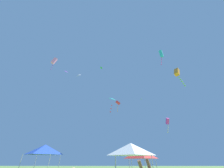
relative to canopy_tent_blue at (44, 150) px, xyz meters
The scene contains 13 objects.
canopy_tent_blue is the anchor object (origin of this frame).
canopy_tent_white 10.84m from the canopy_tent_blue, 25.23° to the right, with size 3.04×3.04×3.26m.
canopy_tent_red 11.42m from the canopy_tent_blue, ahead, with size 2.81×2.81×3.01m.
kite_cyan_box 22.80m from the canopy_tent_blue, ahead, with size 0.93×1.03×2.98m.
kite_orange_box 17.66m from the canopy_tent_blue, 21.39° to the right, with size 0.92×0.89×2.43m.
kite_purple_delta 15.75m from the canopy_tent_blue, 108.80° to the left, with size 1.33×1.35×0.71m.
kite_pink_box 15.55m from the canopy_tent_blue, 151.11° to the left, with size 1.06×0.89×3.09m.
kite_red_box 15.93m from the canopy_tent_blue, 43.42° to the left, with size 1.13×0.77×2.28m.
kite_cyan_diamond 11.02m from the canopy_tent_blue, 11.72° to the left, with size 1.58×1.57×2.72m.
kite_magenta_box 20.15m from the canopy_tent_blue, 20.64° to the left, with size 0.69×1.02×2.59m.
kite_lime_diamond 20.67m from the canopy_tent_blue, 34.18° to the left, with size 0.35×0.45×0.58m.
kite_white_delta 23.71m from the canopy_tent_blue, 96.64° to the left, with size 1.53×1.21×1.22m.
kite_green_diamond 23.81m from the canopy_tent_blue, 64.72° to the left, with size 0.69×0.70×0.44m.
Camera 1 is at (0.24, -6.50, 1.88)m, focal length 20.88 mm.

